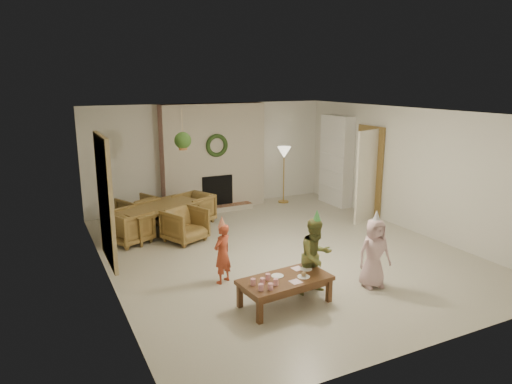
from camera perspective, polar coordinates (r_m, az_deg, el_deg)
floor at (r=8.54m, az=3.02°, el=-7.22°), size 7.00×7.00×0.00m
ceiling at (r=8.00m, az=3.24°, el=9.76°), size 7.00×7.00×0.00m
wall_back at (r=11.31m, az=-5.59°, el=4.47°), size 7.00×0.00×7.00m
wall_front at (r=5.52m, az=21.26°, el=-6.23°), size 7.00×0.00×7.00m
wall_left at (r=7.24m, az=-18.08°, el=-1.35°), size 0.00×7.00×7.00m
wall_right at (r=9.97m, az=18.36°, el=2.60°), size 0.00×7.00×7.00m
fireplace_mass at (r=11.12m, az=-5.23°, el=4.33°), size 2.50×0.40×2.50m
fireplace_hearth at (r=11.06m, az=-4.44°, el=-2.03°), size 1.60×0.30×0.12m
fireplace_firebox at (r=11.12m, az=-4.80°, el=0.12°), size 0.75×0.12×0.75m
fireplace_wreath at (r=10.87m, az=-4.82°, el=5.71°), size 0.54×0.10×0.54m
floor_lamp_base at (r=11.85m, az=3.38°, el=-1.17°), size 0.26×0.26×0.03m
floor_lamp_post at (r=11.70m, az=3.42°, el=1.89°), size 0.03×0.03×1.28m
floor_lamp_shade at (r=11.59m, az=3.47°, el=4.87°), size 0.34×0.34×0.28m
bookshelf_carcass at (r=11.62m, az=9.83°, el=3.83°), size 0.30×1.00×2.20m
bookshelf_shelf_a at (r=11.74m, az=9.62°, el=0.70°), size 0.30×0.92×0.03m
bookshelf_shelf_b at (r=11.65m, az=9.70°, el=2.62°), size 0.30×0.92×0.03m
bookshelf_shelf_c at (r=11.59m, az=9.78°, el=4.56°), size 0.30×0.92×0.03m
bookshelf_shelf_d at (r=11.53m, az=9.86°, el=6.52°), size 0.30×0.92×0.03m
books_row_lower at (r=11.58m, az=10.00°, el=1.22°), size 0.20×0.40×0.24m
books_row_mid at (r=11.66m, az=9.50°, el=3.33°), size 0.20×0.44×0.24m
books_row_upper at (r=11.48m, az=10.01°, el=5.12°), size 0.20×0.36×0.22m
door_frame at (r=10.86m, az=13.72°, el=2.53°), size 0.05×0.86×2.04m
door_leaf at (r=10.34m, az=13.43°, el=1.88°), size 0.77×0.32×2.00m
curtain_panel at (r=7.44m, az=-18.01°, el=-0.96°), size 0.06×1.20×2.00m
dining_table at (r=9.57m, az=-11.63°, el=-3.32°), size 1.90×1.53×0.59m
dining_chair_near at (r=9.02m, az=-8.69°, el=-4.03°), size 0.92×0.93×0.65m
dining_chair_far at (r=10.13m, az=-14.25°, el=-2.34°), size 0.92×0.93×0.65m
dining_chair_left at (r=9.15m, az=-15.21°, el=-4.12°), size 0.93×0.92×0.65m
dining_chair_right at (r=10.13m, az=-7.61°, el=-2.02°), size 0.93×0.92×0.65m
hanging_plant_cord at (r=8.90m, az=-9.03°, el=7.74°), size 0.01×0.01×0.70m
hanging_plant_pot at (r=8.94m, az=-8.94°, el=5.51°), size 0.16×0.16×0.12m
hanging_plant_foliage at (r=8.92m, az=-8.97°, el=6.27°), size 0.32×0.32×0.32m
coffee_table_top at (r=6.50m, az=3.59°, el=-10.74°), size 1.32×0.75×0.06m
coffee_table_apron at (r=6.53m, az=3.58°, el=-11.28°), size 1.21×0.64×0.08m
coffee_leg_fl at (r=6.11m, az=0.46°, el=-14.43°), size 0.07×0.07×0.33m
coffee_leg_fr at (r=6.72m, az=8.94°, el=-11.85°), size 0.07×0.07×0.33m
coffee_leg_bl at (r=6.50m, az=-2.01°, el=-12.61°), size 0.07×0.07×0.33m
coffee_leg_br at (r=7.08m, az=6.20°, el=-10.39°), size 0.07×0.07×0.33m
cup_a at (r=6.11m, az=0.61°, el=-11.60°), size 0.07×0.07×0.09m
cup_b at (r=6.26m, az=-0.36°, el=-10.96°), size 0.07×0.07×0.09m
cup_c at (r=6.13m, az=1.79°, el=-11.52°), size 0.07×0.07×0.09m
cup_d at (r=6.28m, az=0.80°, el=-10.88°), size 0.07×0.07×0.09m
cup_e at (r=6.26m, az=2.45°, el=-10.98°), size 0.07×0.07×0.09m
cup_f at (r=6.41m, az=1.46°, el=-10.37°), size 0.07×0.07×0.09m
plate_a at (r=6.55m, az=2.65°, el=-10.22°), size 0.19×0.19×0.01m
plate_b at (r=6.55m, az=5.86°, el=-10.28°), size 0.19×0.19×0.01m
plate_c at (r=6.80m, az=6.17°, el=-9.36°), size 0.19×0.19×0.01m
food_scoop at (r=6.53m, az=5.87°, el=-9.98°), size 0.07×0.07×0.07m
napkin_left at (r=6.38m, az=4.88°, el=-10.92°), size 0.16×0.16×0.01m
napkin_right at (r=6.80m, az=5.11°, el=-9.34°), size 0.16×0.16×0.01m
child_red at (r=7.13m, az=-4.14°, el=-7.54°), size 0.41×0.36×0.94m
party_hat_red at (r=6.96m, az=-4.21°, el=-3.64°), size 0.15×0.15×0.18m
child_plaid at (r=6.81m, az=7.33°, el=-7.81°), size 0.58×0.47×1.13m
party_hat_plaid at (r=6.61m, az=7.49°, el=-2.93°), size 0.16×0.16×0.18m
child_pink at (r=7.18m, az=14.31°, el=-7.27°), size 0.57×0.42×1.06m
party_hat_pink at (r=7.00m, az=14.58°, el=-2.89°), size 0.18×0.18×0.19m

